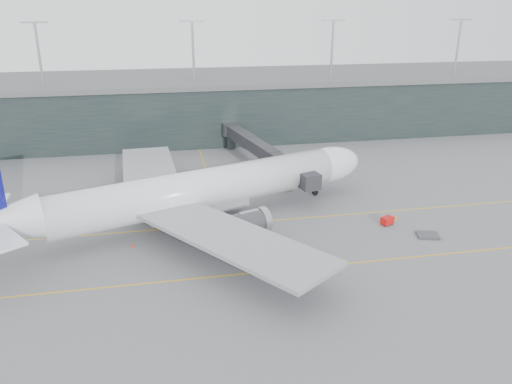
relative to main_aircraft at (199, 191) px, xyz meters
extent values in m
plane|color=#56565B|center=(-1.37, 2.09, -5.32)|extent=(320.00, 320.00, 0.00)
cube|color=gold|center=(-1.37, -1.91, -5.31)|extent=(160.00, 0.25, 0.02)
cube|color=gold|center=(-1.37, -17.91, -5.31)|extent=(160.00, 0.25, 0.02)
cube|color=gold|center=(3.63, 22.09, -5.31)|extent=(0.25, 60.00, 0.02)
cube|color=black|center=(-1.37, 60.09, 1.68)|extent=(240.00, 35.00, 14.00)
cube|color=#505254|center=(-1.37, 60.09, 9.28)|extent=(240.00, 36.00, 1.20)
cylinder|color=#9E9EA3|center=(-31.37, 50.09, 16.68)|extent=(0.60, 0.60, 14.00)
cylinder|color=#9E9EA3|center=(3.63, 50.09, 16.68)|extent=(0.60, 0.60, 14.00)
cylinder|color=#9E9EA3|center=(38.63, 50.09, 16.68)|extent=(0.60, 0.60, 14.00)
cylinder|color=#9E9EA3|center=(73.63, 50.09, 16.68)|extent=(0.60, 0.60, 14.00)
cylinder|color=white|center=(0.45, 0.16, 0.17)|extent=(47.03, 21.91, 6.42)
ellipsoid|color=white|center=(24.36, 8.61, 0.17)|extent=(14.84, 10.54, 6.42)
cube|color=gray|center=(-0.52, -0.18, -2.31)|extent=(17.34, 10.40, 2.07)
cube|color=black|center=(28.07, 9.92, 1.21)|extent=(3.18, 3.69, 0.83)
cube|color=gray|center=(2.87, -16.00, -0.86)|extent=(25.00, 29.85, 0.57)
cylinder|color=#3B3C41|center=(5.68, -8.42, -2.62)|extent=(8.04, 5.83, 3.62)
cube|color=gray|center=(-7.82, 14.25, -0.86)|extent=(11.11, 30.52, 0.57)
cylinder|color=#3B3C41|center=(-0.87, 10.12, -2.62)|extent=(8.04, 5.83, 3.62)
cylinder|color=black|center=(21.92, 7.74, -4.75)|extent=(1.21, 0.77, 1.14)
cylinder|color=#9E9EA3|center=(21.92, 7.74, -3.97)|extent=(0.31, 0.31, 2.69)
cylinder|color=black|center=(-1.80, -5.90, -4.64)|extent=(1.44, 0.94, 1.35)
cylinder|color=black|center=(-5.11, 3.47, -4.64)|extent=(1.44, 0.94, 1.35)
cube|color=#27272C|center=(19.03, 2.66, -0.50)|extent=(3.70, 4.01, 2.70)
cube|color=#27272C|center=(17.46, 10.50, -0.50)|extent=(4.83, 12.75, 2.41)
cube|color=#27272C|center=(15.00, 22.78, -0.50)|extent=(5.06, 12.80, 2.50)
cube|color=#27272C|center=(12.53, 35.05, -0.50)|extent=(5.30, 12.85, 2.60)
cylinder|color=#9E9EA3|center=(17.33, 11.16, -3.49)|extent=(0.48, 0.48, 3.66)
cube|color=#3B3C41|center=(17.33, 11.16, -4.98)|extent=(2.17, 1.80, 0.67)
cylinder|color=#27272C|center=(19.03, 42.59, -0.50)|extent=(3.85, 3.85, 2.89)
cylinder|color=#27272C|center=(19.03, 42.59, -3.58)|extent=(1.73, 1.73, 3.47)
cube|color=red|center=(29.28, -6.97, -4.57)|extent=(2.27, 1.91, 1.14)
cylinder|color=black|center=(28.81, -7.66, -5.14)|extent=(0.38, 0.26, 0.35)
cylinder|color=black|center=(30.10, -7.09, -5.14)|extent=(0.38, 0.26, 0.35)
cylinder|color=black|center=(28.45, -6.85, -5.14)|extent=(0.38, 0.26, 0.35)
cylinder|color=black|center=(29.74, -6.29, -5.14)|extent=(0.38, 0.26, 0.35)
cube|color=#3A3A40|center=(33.54, -12.16, -5.12)|extent=(3.78, 3.35, 0.32)
cube|color=#3B3C41|center=(-6.70, 13.12, -5.16)|extent=(2.54, 2.28, 0.21)
cube|color=silver|center=(-6.70, 13.12, -4.21)|extent=(2.11, 2.04, 1.58)
cube|color=#255194|center=(-6.70, 13.12, -3.39)|extent=(2.18, 2.11, 0.08)
cube|color=#3B3C41|center=(-3.93, 12.86, -5.16)|extent=(2.06, 1.66, 0.20)
cube|color=#9FA4AA|center=(-3.93, 12.86, -4.24)|extent=(1.65, 1.55, 1.53)
cube|color=#255194|center=(-3.93, 12.86, -3.45)|extent=(1.70, 1.60, 0.08)
cube|color=#3B3C41|center=(-2.78, 12.25, -5.14)|extent=(2.78, 2.51, 0.23)
cube|color=#B0B3BD|center=(-2.78, 12.25, -4.12)|extent=(2.31, 2.25, 1.71)
cube|color=#255194|center=(-2.78, 12.25, -3.22)|extent=(2.39, 2.32, 0.09)
cone|color=orange|center=(31.71, -5.19, -4.96)|extent=(0.44, 0.44, 0.71)
cone|color=#DA460C|center=(6.65, -16.82, -4.99)|extent=(0.41, 0.41, 0.65)
cone|color=#D3570B|center=(8.91, 14.34, -4.93)|extent=(0.49, 0.49, 0.78)
cone|color=red|center=(-10.45, -7.26, -4.97)|extent=(0.43, 0.43, 0.68)
camera|label=1|loc=(-5.23, -74.40, 27.90)|focal=35.00mm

